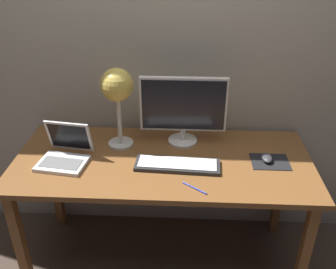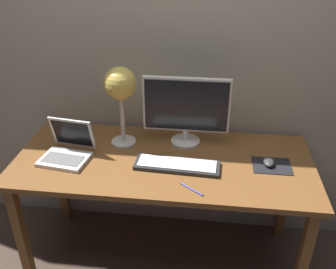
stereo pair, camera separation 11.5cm
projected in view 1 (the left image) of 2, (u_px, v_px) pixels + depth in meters
name	position (u px, v px, depth m)	size (l,w,h in m)	color
ground_plane	(164.00, 257.00, 2.38)	(4.80, 4.80, 0.00)	#47382D
back_wall	(167.00, 36.00, 2.10)	(4.80, 0.06, 2.60)	#B2A893
desk	(163.00, 171.00, 2.06)	(1.60, 0.70, 0.74)	brown
monitor	(183.00, 108.00, 2.07)	(0.48, 0.17, 0.40)	silver
keyboard_main	(177.00, 165.00, 1.95)	(0.45, 0.16, 0.03)	#28282B
laptop	(66.00, 150.00, 1.99)	(0.28, 0.27, 0.20)	silver
desk_lamp	(117.00, 89.00, 1.99)	(0.18, 0.18, 0.46)	beige
mousepad	(270.00, 162.00, 1.99)	(0.20, 0.16, 0.00)	black
mouse	(267.00, 158.00, 1.99)	(0.06, 0.10, 0.03)	#38383A
pen	(195.00, 188.00, 1.79)	(0.01, 0.01, 0.14)	#2633A5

